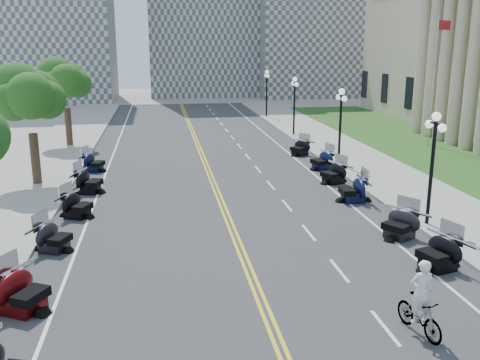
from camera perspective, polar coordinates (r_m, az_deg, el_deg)
name	(u,v)px	position (r m, az deg, el deg)	size (l,w,h in m)	color
ground	(251,277)	(18.97, 1.22, -10.25)	(160.00, 160.00, 0.00)	gray
road	(219,197)	(28.27, -2.25, -1.84)	(16.00, 90.00, 0.01)	#333335
centerline_yellow_a	(217,197)	(28.26, -2.49, -1.84)	(0.12, 90.00, 0.00)	yellow
centerline_yellow_b	(221,197)	(28.29, -2.01, -1.82)	(0.12, 90.00, 0.00)	yellow
edge_line_north	(335,192)	(29.64, 10.14, -1.28)	(0.12, 90.00, 0.00)	white
edge_line_south	(95,202)	(28.32, -15.23, -2.31)	(0.12, 90.00, 0.00)	white
lane_dash_5	(385,328)	(16.41, 15.22, -14.94)	(0.12, 2.00, 0.00)	white
lane_dash_6	(339,270)	(19.73, 10.54, -9.47)	(0.12, 2.00, 0.00)	white
lane_dash_7	(309,232)	(23.26, 7.34, -5.58)	(0.12, 2.00, 0.00)	white
lane_dash_8	(287,205)	(26.92, 5.03, -2.71)	(0.12, 2.00, 0.00)	white
lane_dash_9	(271,185)	(30.67, 3.28, -0.54)	(0.12, 2.00, 0.00)	white
lane_dash_10	(258,169)	(34.47, 1.92, 1.16)	(0.12, 2.00, 0.00)	white
lane_dash_11	(248,157)	(38.32, 0.82, 2.52)	(0.12, 2.00, 0.00)	white
lane_dash_12	(239,146)	(42.19, -0.07, 3.63)	(0.12, 2.00, 0.00)	white
lane_dash_13	(232,138)	(46.09, -0.81, 4.55)	(0.12, 2.00, 0.00)	white
lane_dash_14	(227,130)	(50.00, -1.44, 5.33)	(0.12, 2.00, 0.00)	white
lane_dash_15	(222,124)	(53.92, -1.98, 5.99)	(0.12, 2.00, 0.00)	white
lane_dash_16	(217,119)	(57.86, -2.45, 6.57)	(0.12, 2.00, 0.00)	white
lane_dash_17	(213,114)	(61.80, -2.86, 7.07)	(0.12, 2.00, 0.00)	white
lane_dash_18	(210,110)	(65.75, -3.22, 7.50)	(0.12, 2.00, 0.00)	white
lane_dash_19	(207,106)	(69.71, -3.54, 7.89)	(0.12, 2.00, 0.00)	white
sidewalk_north	(406,188)	(31.17, 17.31, -0.82)	(5.00, 90.00, 0.15)	#9E9991
sidewalk_south	(10,205)	(29.08, -23.29, -2.43)	(5.00, 90.00, 0.15)	#9E9991
lawn	(448,156)	(41.29, 21.30, 2.45)	(9.00, 60.00, 0.10)	#356023
distant_block_a	(42,4)	(80.55, -20.32, 17.20)	(18.00, 14.00, 26.00)	gray
distant_block_c	(321,22)	(85.76, 8.64, 16.34)	(20.00, 14.00, 22.00)	gray
street_lamp_2	(432,170)	(24.55, 19.76, 1.05)	(0.50, 1.20, 4.90)	black
street_lamp_3	(340,127)	(35.36, 10.63, 5.53)	(0.50, 1.20, 4.90)	black
street_lamp_4	(294,106)	(46.75, 5.81, 7.83)	(0.50, 1.20, 4.90)	black
street_lamp_5	(267,94)	(58.39, 2.86, 9.19)	(0.50, 1.20, 4.90)	black
flagpole	(433,82)	(44.36, 19.90, 9.82)	(1.10, 0.20, 10.00)	silver
tree_3	(30,102)	(31.92, -21.51, 7.74)	(4.80, 4.80, 9.20)	#235619
tree_4	(65,85)	(43.66, -18.14, 9.57)	(4.80, 4.80, 9.20)	#235619
motorcycle_n_5	(439,251)	(20.56, 20.44, -7.13)	(1.96, 1.96, 1.37)	black
motorcycle_n_6	(400,223)	(23.25, 16.70, -4.37)	(1.93, 1.93, 1.35)	black
motorcycle_n_7	(353,188)	(27.89, 12.00, -0.89)	(2.01, 2.01, 1.41)	black
motorcycle_n_8	(334,172)	(31.39, 9.96, 0.84)	(1.89, 1.89, 1.32)	black
motorcycle_n_9	(322,159)	(34.65, 8.77, 2.18)	(1.91, 1.91, 1.34)	black
motorcycle_n_10	(300,147)	(38.89, 6.41, 3.53)	(1.79, 1.79, 1.25)	black
motorcycle_s_5	(22,290)	(17.68, -22.25, -10.79)	(2.03, 2.03, 1.42)	#590A0C
motorcycle_s_6	(53,236)	(22.16, -19.30, -5.63)	(1.80, 1.80, 1.26)	black
motorcycle_s_7	(77,204)	(26.00, -17.02, -2.47)	(1.85, 1.85, 1.30)	black
motorcycle_s_8	(88,180)	(30.00, -15.87, -0.04)	(2.02, 2.02, 1.42)	black
motorcycle_s_9	(93,162)	(34.99, -15.38, 1.91)	(1.85, 1.85, 1.29)	black
bicycle	(419,316)	(16.12, 18.57, -13.56)	(0.53, 1.87, 1.12)	#A51414
cyclist_rider	(424,266)	(15.49, 19.02, -8.64)	(0.68, 0.45, 1.88)	silver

